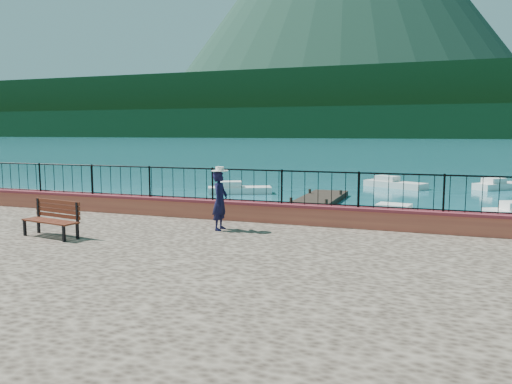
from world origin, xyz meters
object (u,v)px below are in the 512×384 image
Objects in this scene: park_bench at (52,226)px; boat_3 at (240,187)px; person at (220,201)px; boat_4 at (395,182)px; boat_5 at (500,183)px; boat_1 at (407,214)px; boat_0 at (223,209)px.

park_bench is 19.01m from boat_3.
boat_4 is at bearing -8.98° from person.
person reaches higher than boat_5.
boat_1 is 1.07× the size of boat_5.
person is 0.49× the size of boat_0.
boat_5 is (13.24, 26.93, -1.08)m from park_bench.
boat_0 is at bearing -159.90° from boat_1.
boat_1 and boat_5 have the same top height.
boat_0 is at bearing -84.58° from boat_4.
boat_1 is 1.00× the size of boat_3.
park_bench is 0.44× the size of boat_3.
person reaches higher than boat_1.
boat_3 is 0.90× the size of boat_4.
park_bench is 26.40m from boat_4.
boat_4 and boat_5 have the same top height.
boat_3 is at bearing 76.59° from boat_0.
boat_3 is (-2.34, 18.84, -1.08)m from park_bench.
boat_4 is at bearing 37.16° from boat_0.
person is 0.37× the size of boat_4.
boat_5 is (15.58, 8.09, 0.00)m from boat_3.
park_bench is 0.53× the size of boat_0.
boat_5 is at bearing 21.65° from boat_0.
person reaches higher than park_bench.
boat_4 is at bearing 86.02° from park_bench.
person is 26.50m from boat_5.
boat_4 is at bearing 13.05° from boat_3.
park_bench reaches higher than boat_4.
person is at bearing -94.14° from boat_3.
boat_0 is at bearing -97.21° from boat_3.
boat_3 is at bearing 18.01° from person.
boat_1 is 12.55m from boat_3.
boat_3 is at bearing 164.08° from boat_5.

